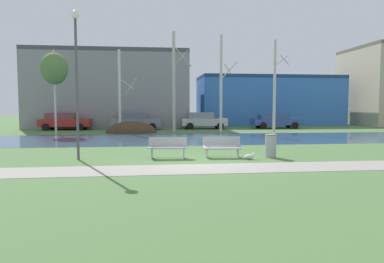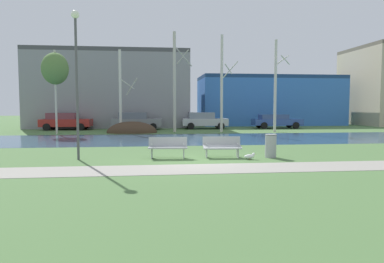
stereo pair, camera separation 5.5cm
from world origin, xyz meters
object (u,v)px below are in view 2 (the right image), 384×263
(bench_left, at_px, (168,147))
(streetlamp, at_px, (76,62))
(parked_hatch_third_silver, at_px, (204,120))
(trash_bin, at_px, (271,145))
(parked_sedan_second_grey, at_px, (136,121))
(parked_wagon_fourth_blue, at_px, (276,121))
(seagull, at_px, (250,156))
(bench_right, at_px, (222,146))
(parked_van_nearest_red, at_px, (65,121))

(bench_left, bearing_deg, streetlamp, 179.28)
(streetlamp, xyz_separation_m, parked_hatch_third_silver, (7.82, 18.43, -3.07))
(bench_left, relative_size, trash_bin, 1.67)
(trash_bin, height_order, parked_sedan_second_grey, parked_sedan_second_grey)
(trash_bin, relative_size, parked_hatch_third_silver, 0.23)
(parked_wagon_fourth_blue, bearing_deg, parked_sedan_second_grey, -177.60)
(seagull, relative_size, parked_wagon_fourth_blue, 0.10)
(streetlamp, xyz_separation_m, parked_sedan_second_grey, (1.48, 17.97, -3.06))
(seagull, height_order, streetlamp, streetlamp)
(bench_left, height_order, bench_right, same)
(bench_left, xyz_separation_m, parked_van_nearest_red, (-8.50, 18.45, 0.34))
(trash_bin, distance_m, parked_sedan_second_grey, 19.36)
(parked_hatch_third_silver, xyz_separation_m, parked_wagon_fourth_blue, (7.14, 0.10, -0.09))
(parked_van_nearest_red, bearing_deg, streetlamp, -75.10)
(bench_left, xyz_separation_m, streetlamp, (-3.61, 0.05, 3.42))
(trash_bin, height_order, seagull, trash_bin)
(streetlamp, bearing_deg, bench_left, -0.72)
(bench_right, distance_m, parked_sedan_second_grey, 18.55)
(bench_right, bearing_deg, parked_wagon_fourth_blue, 63.95)
(bench_left, bearing_deg, seagull, -12.22)
(bench_right, distance_m, parked_wagon_fourth_blue, 20.68)
(streetlamp, distance_m, parked_wagon_fourth_blue, 24.02)
(trash_bin, height_order, parked_van_nearest_red, parked_van_nearest_red)
(parked_hatch_third_silver, bearing_deg, streetlamp, -112.99)
(parked_van_nearest_red, bearing_deg, bench_right, -59.72)
(bench_right, relative_size, streetlamp, 0.28)
(parked_sedan_second_grey, relative_size, parked_hatch_third_silver, 1.05)
(seagull, bearing_deg, bench_right, 144.75)
(parked_hatch_third_silver, bearing_deg, seagull, -92.79)
(parked_van_nearest_red, bearing_deg, parked_sedan_second_grey, -3.95)
(streetlamp, bearing_deg, parked_van_nearest_red, 104.90)
(parked_sedan_second_grey, height_order, parked_wagon_fourth_blue, parked_sedan_second_grey)
(streetlamp, relative_size, parked_van_nearest_red, 1.32)
(parked_sedan_second_grey, bearing_deg, parked_van_nearest_red, 176.05)
(parked_van_nearest_red, bearing_deg, trash_bin, -55.59)
(trash_bin, xyz_separation_m, parked_sedan_second_grey, (-6.43, 18.26, 0.32))
(parked_van_nearest_red, distance_m, parked_hatch_third_silver, 12.71)
(parked_van_nearest_red, relative_size, parked_sedan_second_grey, 0.99)
(bench_right, relative_size, trash_bin, 1.67)
(streetlamp, bearing_deg, trash_bin, -2.09)
(bench_right, relative_size, parked_van_nearest_red, 0.37)
(parked_hatch_third_silver, bearing_deg, bench_left, -102.84)
(parked_hatch_third_silver, bearing_deg, bench_right, -95.99)
(bench_left, distance_m, seagull, 3.37)
(bench_right, bearing_deg, parked_van_nearest_red, 120.28)
(streetlamp, xyz_separation_m, parked_van_nearest_red, (-4.90, 18.41, -3.08))
(bench_left, height_order, trash_bin, trash_bin)
(bench_right, height_order, parked_wagon_fourth_blue, parked_wagon_fourth_blue)
(seagull, bearing_deg, parked_van_nearest_red, 121.58)
(seagull, relative_size, parked_sedan_second_grey, 0.11)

